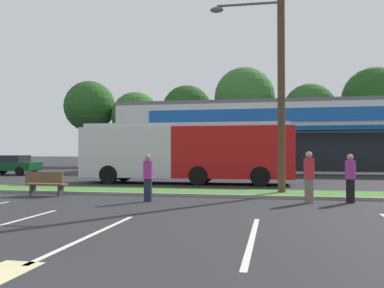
{
  "coord_description": "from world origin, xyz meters",
  "views": [
    {
      "loc": [
        3.66,
        -2.89,
        1.77
      ],
      "look_at": [
        -0.55,
        18.1,
        2.13
      ],
      "focal_mm": 38.72,
      "sensor_mm": 36.0,
      "label": 1
    }
  ],
  "objects_px": {
    "car_1": "(246,166)",
    "car_0": "(12,165)",
    "utility_pole": "(278,52)",
    "city_bus": "(186,151)",
    "bus_stop_bench": "(46,183)",
    "pedestrian_by_pole": "(148,178)",
    "pedestrian_mid": "(350,178)",
    "pedestrian_near_bench": "(309,177)"
  },
  "relations": [
    {
      "from": "car_0",
      "to": "car_1",
      "type": "bearing_deg",
      "value": -177.99
    },
    {
      "from": "car_0",
      "to": "pedestrian_near_bench",
      "type": "xyz_separation_m",
      "value": [
        20.37,
        -12.98,
        0.14
      ]
    },
    {
      "from": "utility_pole",
      "to": "car_0",
      "type": "relative_size",
      "value": 2.63
    },
    {
      "from": "pedestrian_mid",
      "to": "car_1",
      "type": "bearing_deg",
      "value": 145.62
    },
    {
      "from": "car_0",
      "to": "pedestrian_mid",
      "type": "distance_m",
      "value": 25.17
    },
    {
      "from": "pedestrian_near_bench",
      "to": "city_bus",
      "type": "bearing_deg",
      "value": 62.46
    },
    {
      "from": "city_bus",
      "to": "pedestrian_by_pole",
      "type": "height_order",
      "value": "city_bus"
    },
    {
      "from": "bus_stop_bench",
      "to": "pedestrian_mid",
      "type": "height_order",
      "value": "pedestrian_mid"
    },
    {
      "from": "pedestrian_mid",
      "to": "utility_pole",
      "type": "bearing_deg",
      "value": 176.87
    },
    {
      "from": "bus_stop_bench",
      "to": "pedestrian_near_bench",
      "type": "height_order",
      "value": "pedestrian_near_bench"
    },
    {
      "from": "pedestrian_by_pole",
      "to": "car_0",
      "type": "bearing_deg",
      "value": 75.01
    },
    {
      "from": "car_0",
      "to": "pedestrian_mid",
      "type": "height_order",
      "value": "pedestrian_mid"
    },
    {
      "from": "car_1",
      "to": "car_0",
      "type": "bearing_deg",
      "value": -177.99
    },
    {
      "from": "utility_pole",
      "to": "city_bus",
      "type": "xyz_separation_m",
      "value": [
        -4.85,
        5.07,
        -3.98
      ]
    },
    {
      "from": "pedestrian_near_bench",
      "to": "car_1",
      "type": "bearing_deg",
      "value": 36.83
    },
    {
      "from": "car_1",
      "to": "pedestrian_mid",
      "type": "height_order",
      "value": "pedestrian_mid"
    },
    {
      "from": "bus_stop_bench",
      "to": "car_1",
      "type": "relative_size",
      "value": 0.37
    },
    {
      "from": "car_0",
      "to": "pedestrian_by_pole",
      "type": "bearing_deg",
      "value": 137.34
    },
    {
      "from": "pedestrian_near_bench",
      "to": "pedestrian_by_pole",
      "type": "xyz_separation_m",
      "value": [
        -5.49,
        -0.73,
        -0.05
      ]
    },
    {
      "from": "city_bus",
      "to": "utility_pole",
      "type": "bearing_deg",
      "value": 132.97
    },
    {
      "from": "car_0",
      "to": "car_1",
      "type": "xyz_separation_m",
      "value": [
        17.3,
        0.61,
        0.04
      ]
    },
    {
      "from": "pedestrian_mid",
      "to": "city_bus",
      "type": "bearing_deg",
      "value": 172.69
    },
    {
      "from": "car_1",
      "to": "pedestrian_mid",
      "type": "distance_m",
      "value": 14.0
    },
    {
      "from": "utility_pole",
      "to": "car_0",
      "type": "xyz_separation_m",
      "value": [
        -19.36,
        10.64,
        -5.0
      ]
    },
    {
      "from": "city_bus",
      "to": "pedestrian_near_bench",
      "type": "distance_m",
      "value": 9.49
    },
    {
      "from": "city_bus",
      "to": "pedestrian_mid",
      "type": "relative_size",
      "value": 6.9
    },
    {
      "from": "bus_stop_bench",
      "to": "pedestrian_by_pole",
      "type": "bearing_deg",
      "value": 167.12
    },
    {
      "from": "utility_pole",
      "to": "pedestrian_mid",
      "type": "height_order",
      "value": "utility_pole"
    },
    {
      "from": "city_bus",
      "to": "pedestrian_by_pole",
      "type": "distance_m",
      "value": 8.2
    },
    {
      "from": "bus_stop_bench",
      "to": "car_0",
      "type": "bearing_deg",
      "value": -50.78
    },
    {
      "from": "utility_pole",
      "to": "pedestrian_near_bench",
      "type": "relative_size",
      "value": 6.15
    },
    {
      "from": "bus_stop_bench",
      "to": "pedestrian_by_pole",
      "type": "distance_m",
      "value": 4.66
    },
    {
      "from": "bus_stop_bench",
      "to": "car_1",
      "type": "height_order",
      "value": "car_1"
    },
    {
      "from": "car_0",
      "to": "pedestrian_near_bench",
      "type": "distance_m",
      "value": 24.16
    },
    {
      "from": "car_0",
      "to": "car_1",
      "type": "relative_size",
      "value": 0.94
    },
    {
      "from": "pedestrian_by_pole",
      "to": "pedestrian_mid",
      "type": "distance_m",
      "value": 6.96
    },
    {
      "from": "pedestrian_by_pole",
      "to": "car_1",
      "type": "bearing_deg",
      "value": 18.08
    },
    {
      "from": "city_bus",
      "to": "car_0",
      "type": "relative_size",
      "value": 2.8
    },
    {
      "from": "car_0",
      "to": "pedestrian_by_pole",
      "type": "distance_m",
      "value": 20.23
    },
    {
      "from": "car_1",
      "to": "pedestrian_by_pole",
      "type": "distance_m",
      "value": 14.52
    },
    {
      "from": "pedestrian_near_bench",
      "to": "pedestrian_mid",
      "type": "distance_m",
      "value": 1.42
    },
    {
      "from": "pedestrian_mid",
      "to": "pedestrian_by_pole",
      "type": "bearing_deg",
      "value": -134.28
    }
  ]
}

